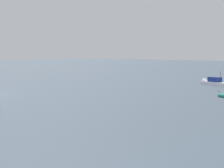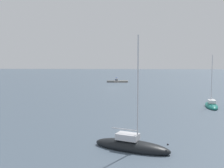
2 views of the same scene
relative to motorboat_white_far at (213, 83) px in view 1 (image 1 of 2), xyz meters
The scene contains 2 objects.
ground_plane 40.12m from the motorboat_white_far, 29.83° to the right, with size 500.00×500.00×0.00m, color #475666.
motorboat_white_far is the anchor object (origin of this frame).
Camera 1 is at (27.62, 47.26, 6.31)m, focal length 52.50 mm.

